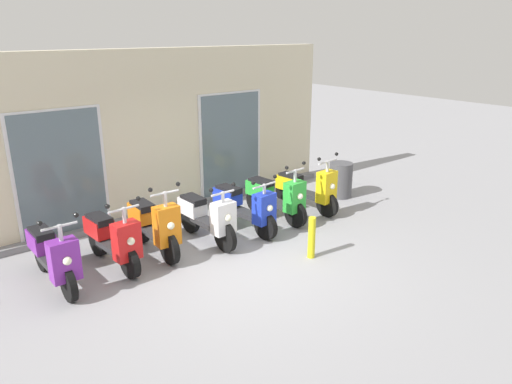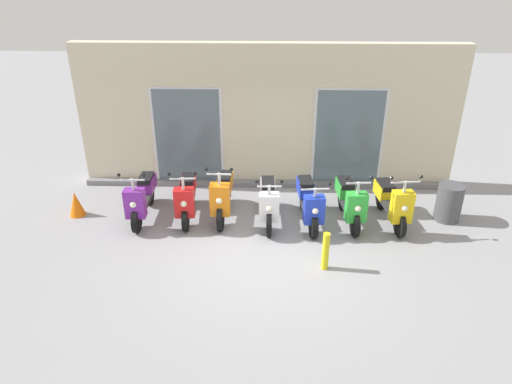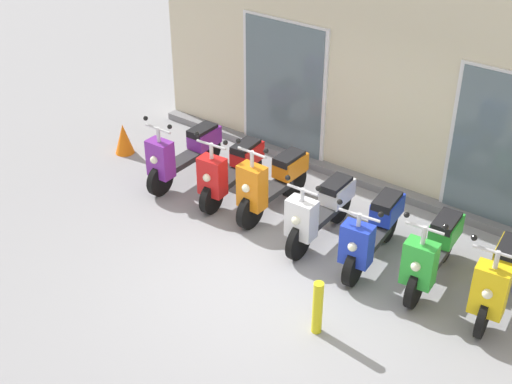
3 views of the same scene
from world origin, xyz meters
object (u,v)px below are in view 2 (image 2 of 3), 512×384
Objects in this scene: scooter_purple at (142,197)px; scooter_blue at (309,202)px; scooter_white at (268,201)px; scooter_green at (350,201)px; scooter_yellow at (392,201)px; curb_bollard at (326,251)px; trash_bin at (449,203)px; scooter_orange at (223,195)px; traffic_cone at (76,204)px; scooter_red at (187,197)px.

scooter_purple is 1.03× the size of scooter_blue.
scooter_green reaches higher than scooter_white.
scooter_purple is at bearing 179.18° from scooter_yellow.
curb_bollard is at bearing -25.44° from scooter_purple.
scooter_purple is at bearing -179.18° from trash_bin.
scooter_orange is 2.57m from curb_bollard.
scooter_orange is 3.05m from traffic_cone.
scooter_yellow reaches higher than scooter_blue.
scooter_orange reaches higher than scooter_purple.
trash_bin is at bearing 4.43° from scooter_green.
traffic_cone is (-3.96, 0.15, -0.21)m from scooter_white.
scooter_yellow is 2.28× the size of curb_bollard.
scooter_orange reaches higher than scooter_yellow.
scooter_orange is 3.02× the size of traffic_cone.
scooter_blue is at bearing 96.31° from curb_bollard.
scooter_orange is (0.73, 0.02, 0.03)m from scooter_red.
scooter_green reaches higher than scooter_blue.
scooter_orange is 0.99× the size of scooter_green.
curb_bollard is at bearing -132.46° from scooter_yellow.
curb_bollard is at bearing -58.21° from scooter_white.
scooter_red is (0.91, 0.03, -0.01)m from scooter_purple.
scooter_yellow is (3.37, -0.12, -0.02)m from scooter_orange.
scooter_purple is 2.56m from scooter_white.
scooter_green is at bearing -1.69° from scooter_red.
scooter_white is 3.97m from traffic_cone.
scooter_purple reaches higher than trash_bin.
scooter_purple reaches higher than curb_bollard.
scooter_blue is 2.29× the size of curb_bollard.
scooter_purple is 1.42m from traffic_cone.
scooter_blue is at bearing -5.70° from scooter_orange.
scooter_blue is 1.00× the size of scooter_yellow.
scooter_red is 0.95× the size of scooter_white.
scooter_yellow reaches higher than trash_bin.
scooter_purple is 3.17× the size of traffic_cone.
scooter_white is 1.01× the size of scooter_green.
traffic_cone is (-1.40, 0.05, -0.21)m from scooter_purple.
scooter_blue is at bearing -3.50° from scooter_red.
scooter_yellow is 2.19m from curb_bollard.
scooter_red is 3.14m from curb_bollard.
scooter_green is 2.26× the size of curb_bollard.
scooter_purple is at bearing -178.25° from scooter_orange.
scooter_blue reaches higher than trash_bin.
scooter_yellow is at bearing -1.40° from scooter_red.
traffic_cone is 0.74× the size of curb_bollard.
scooter_purple is 3.36m from scooter_blue.
trash_bin is at bearing 0.82° from scooter_purple.
scooter_orange reaches higher than trash_bin.
scooter_white is (1.65, -0.13, 0.00)m from scooter_red.
scooter_orange is 0.98× the size of scooter_blue.
scooter_yellow is (1.65, 0.05, 0.01)m from scooter_blue.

